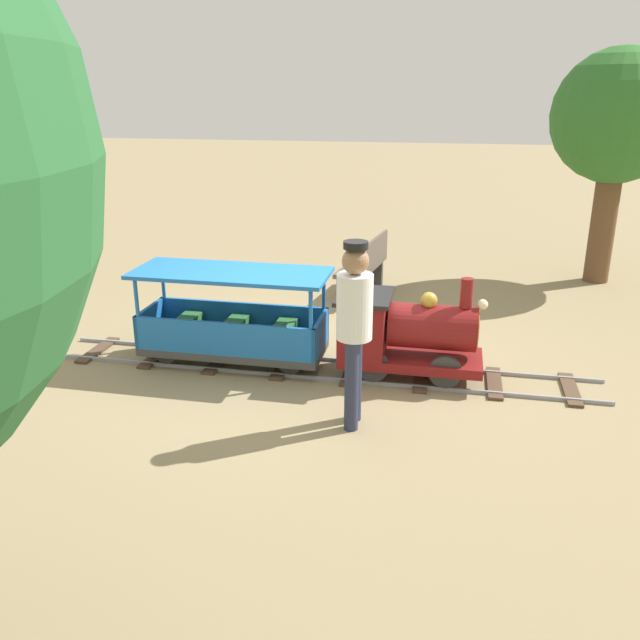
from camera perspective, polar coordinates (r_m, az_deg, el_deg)
The scene contains 7 objects.
ground_plane at distance 6.88m, azimuth -1.81°, elevation -4.19°, with size 60.00×60.00×0.00m, color #8C7A56.
track at distance 6.84m, azimuth -0.21°, elevation -4.20°, with size 0.74×5.70×0.04m.
locomotive at distance 6.55m, azimuth 7.16°, elevation -1.04°, with size 0.70×1.45×1.03m.
passenger_car at distance 6.91m, azimuth -7.53°, elevation -0.47°, with size 0.80×2.00×0.97m.
conductor_person at distance 5.42m, azimuth 3.00°, elevation -0.04°, with size 0.30×0.30×1.62m.
park_bench at distance 9.17m, azimuth 3.89°, elevation 4.62°, with size 1.34×0.58×0.82m.
oak_tree_near at distance 10.47m, azimuth 24.43°, elevation 15.53°, with size 1.86×1.86×3.32m.
Camera 1 is at (6.13, 1.49, 2.77)m, focal length 36.93 mm.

